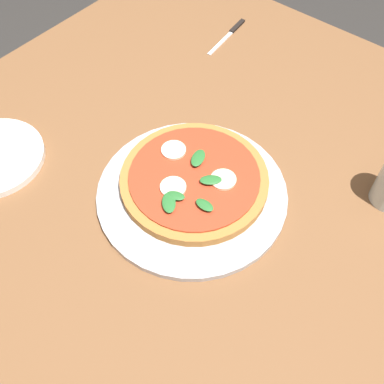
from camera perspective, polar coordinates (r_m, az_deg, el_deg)
The scene contains 5 objects.
ground_plane at distance 1.46m, azimuth -1.89°, elevation -17.33°, with size 6.00×6.00×0.00m, color #2D2B28.
dining_table at distance 0.90m, azimuth -2.96°, elevation -4.31°, with size 1.33×1.13×0.71m.
serving_tray at distance 0.83m, azimuth 0.00°, elevation -0.16°, with size 0.34×0.34×0.01m, color #B2B2B7.
pizza at distance 0.83m, azimuth 0.27°, elevation 1.61°, with size 0.27×0.27×0.03m.
knife at distance 1.19m, azimuth 4.87°, elevation 19.14°, with size 0.16×0.03×0.01m.
Camera 1 is at (0.33, 0.34, 1.39)m, focal length 42.97 mm.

